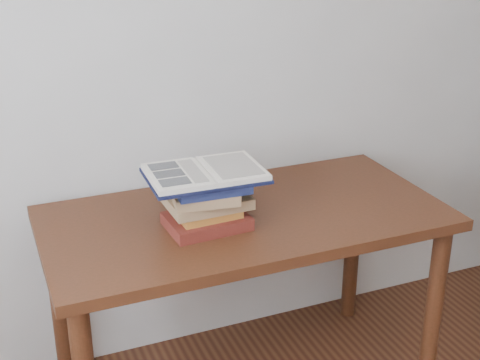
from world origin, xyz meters
name	(u,v)px	position (x,y,z in m)	size (l,w,h in m)	color
desk	(245,240)	(0.05, 1.38, 0.59)	(1.30, 0.65, 0.69)	#482112
book_stack	(207,204)	(-0.10, 1.33, 0.77)	(0.26, 0.21, 0.16)	#5B1C16
open_book	(205,173)	(-0.09, 1.35, 0.87)	(0.36, 0.25, 0.03)	black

